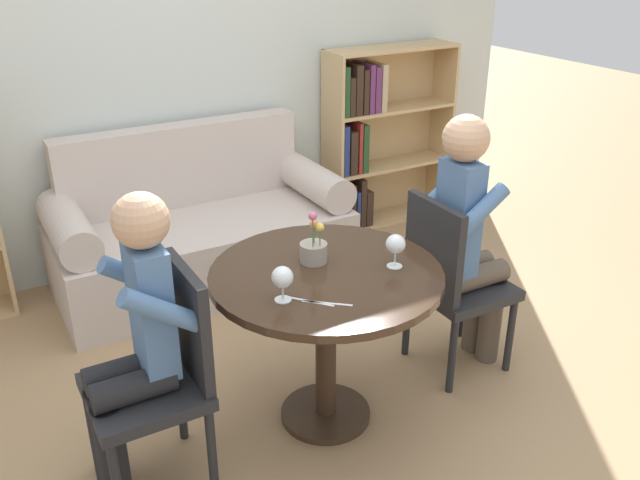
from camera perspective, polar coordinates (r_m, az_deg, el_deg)
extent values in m
plane|color=tan|center=(3.15, 0.47, -14.56)|extent=(16.00, 16.00, 0.00)
cube|color=silver|center=(4.27, -13.21, 15.48)|extent=(5.20, 0.05, 2.70)
cylinder|color=#382619|center=(2.75, 0.52, -2.98)|extent=(0.96, 0.96, 0.03)
cylinder|color=#382619|center=(2.93, 0.49, -9.06)|extent=(0.09, 0.09, 0.67)
cylinder|color=#382619|center=(3.14, 0.47, -14.35)|extent=(0.40, 0.40, 0.03)
cube|color=beige|center=(4.17, -9.72, -0.94)|extent=(1.73, 0.80, 0.42)
cube|color=beige|center=(4.28, -11.70, 6.24)|extent=(1.51, 0.16, 0.50)
cylinder|color=beige|center=(3.88, -20.48, 0.95)|extent=(0.22, 0.72, 0.22)
cylinder|color=beige|center=(4.33, -0.66, 5.03)|extent=(0.22, 0.72, 0.22)
cube|color=tan|center=(5.05, 4.96, 9.02)|extent=(0.97, 0.02, 1.26)
cube|color=tan|center=(4.69, 1.04, 7.90)|extent=(0.02, 0.28, 1.26)
cube|color=tan|center=(5.23, 10.12, 9.29)|extent=(0.02, 0.28, 1.26)
cube|color=tan|center=(5.15, 5.52, 2.01)|extent=(0.93, 0.28, 0.02)
cube|color=tan|center=(5.01, 5.72, 6.38)|extent=(0.93, 0.28, 0.02)
cube|color=tan|center=(4.89, 5.92, 10.98)|extent=(0.93, 0.28, 0.02)
cube|color=tan|center=(4.81, 6.14, 15.77)|extent=(0.93, 0.28, 0.02)
cube|color=#602D5B|center=(4.86, 1.47, 2.72)|extent=(0.03, 0.23, 0.29)
cube|color=#234723|center=(4.89, 1.88, 2.66)|extent=(0.03, 0.23, 0.26)
cube|color=#332319|center=(4.89, 2.21, 3.10)|extent=(0.03, 0.23, 0.33)
cube|color=navy|center=(4.92, 2.60, 2.88)|extent=(0.03, 0.23, 0.28)
cube|color=#332319|center=(4.93, 3.01, 3.41)|extent=(0.04, 0.23, 0.36)
cube|color=#332319|center=(4.97, 3.53, 2.99)|extent=(0.05, 0.23, 0.26)
cube|color=navy|center=(4.72, 1.57, 7.72)|extent=(0.04, 0.23, 0.35)
cube|color=#332319|center=(4.75, 2.19, 7.56)|extent=(0.05, 0.23, 0.30)
cube|color=maroon|center=(4.77, 2.75, 7.95)|extent=(0.03, 0.23, 0.36)
cube|color=#234723|center=(4.80, 3.19, 7.92)|extent=(0.04, 0.23, 0.34)
cube|color=#234723|center=(4.61, 1.60, 12.51)|extent=(0.04, 0.23, 0.33)
cube|color=#332319|center=(4.64, 2.05, 12.12)|extent=(0.04, 0.23, 0.26)
cube|color=#332319|center=(4.66, 2.62, 12.65)|extent=(0.05, 0.23, 0.33)
cube|color=#332319|center=(4.69, 3.19, 12.51)|extent=(0.04, 0.23, 0.30)
cube|color=#602D5B|center=(4.72, 3.69, 12.72)|extent=(0.04, 0.23, 0.33)
cube|color=#602D5B|center=(4.75, 4.19, 12.67)|extent=(0.04, 0.23, 0.31)
cube|color=tan|center=(4.77, 4.72, 12.79)|extent=(0.04, 0.23, 0.32)
cylinder|color=#232326|center=(2.92, -18.51, -14.75)|extent=(0.04, 0.04, 0.40)
cylinder|color=#232326|center=(2.97, -11.67, -13.00)|extent=(0.04, 0.04, 0.40)
cylinder|color=#232326|center=(2.71, -9.09, -17.15)|extent=(0.04, 0.04, 0.40)
cube|color=#232326|center=(2.67, -14.51, -12.28)|extent=(0.42, 0.42, 0.05)
cube|color=#232326|center=(2.57, -11.02, -6.72)|extent=(0.04, 0.38, 0.45)
cylinder|color=#232326|center=(3.44, 15.71, -7.73)|extent=(0.04, 0.04, 0.40)
cylinder|color=#232326|center=(3.66, 11.88, -5.20)|extent=(0.04, 0.04, 0.40)
cylinder|color=#232326|center=(3.23, 11.07, -9.54)|extent=(0.04, 0.04, 0.40)
cylinder|color=#232326|center=(3.46, 7.32, -6.71)|extent=(0.04, 0.04, 0.40)
cube|color=#232326|center=(3.33, 11.83, -3.95)|extent=(0.43, 0.43, 0.05)
cube|color=#232326|center=(3.11, 9.54, -0.76)|extent=(0.05, 0.38, 0.45)
cylinder|color=black|center=(2.81, -17.63, -15.73)|extent=(0.11, 0.11, 0.45)
cylinder|color=black|center=(2.73, -17.06, -17.10)|extent=(0.11, 0.11, 0.45)
cylinder|color=black|center=(2.66, -16.07, -10.61)|extent=(0.30, 0.11, 0.11)
cylinder|color=black|center=(2.57, -15.42, -11.89)|extent=(0.30, 0.11, 0.11)
cube|color=#4C709E|center=(2.50, -14.00, -5.81)|extent=(0.12, 0.20, 0.50)
cylinder|color=#4C709E|center=(2.58, -15.03, -3.09)|extent=(0.29, 0.07, 0.23)
cylinder|color=#4C709E|center=(2.35, -13.21, -5.80)|extent=(0.29, 0.07, 0.23)
sphere|color=tan|center=(2.34, -14.87, 1.60)|extent=(0.20, 0.20, 0.20)
cylinder|color=brown|center=(3.49, 14.16, -6.56)|extent=(0.11, 0.11, 0.45)
cylinder|color=brown|center=(3.56, 12.97, -5.78)|extent=(0.11, 0.11, 0.45)
cylinder|color=brown|center=(3.29, 13.23, -3.00)|extent=(0.30, 0.11, 0.11)
cylinder|color=brown|center=(3.36, 12.00, -2.24)|extent=(0.30, 0.11, 0.11)
cube|color=#4C709E|center=(3.14, 11.57, 1.60)|extent=(0.12, 0.20, 0.57)
cylinder|color=#4C709E|center=(3.01, 13.35, 2.33)|extent=(0.29, 0.07, 0.23)
cylinder|color=#4C709E|center=(3.20, 10.17, 3.97)|extent=(0.29, 0.07, 0.23)
sphere|color=tan|center=(3.01, 12.20, 8.38)|extent=(0.21, 0.21, 0.21)
cylinder|color=white|center=(2.54, -3.14, -5.04)|extent=(0.06, 0.06, 0.00)
cylinder|color=white|center=(2.53, -3.15, -4.41)|extent=(0.01, 0.01, 0.06)
sphere|color=white|center=(2.50, -3.19, -3.13)|extent=(0.08, 0.08, 0.08)
sphere|color=beige|center=(2.50, -3.18, -3.34)|extent=(0.06, 0.06, 0.06)
cylinder|color=white|center=(2.80, 6.29, -2.19)|extent=(0.06, 0.06, 0.00)
cylinder|color=white|center=(2.78, 6.33, -1.56)|extent=(0.01, 0.01, 0.07)
sphere|color=white|center=(2.75, 6.39, -0.34)|extent=(0.08, 0.08, 0.08)
sphere|color=#E58E75|center=(2.76, 6.38, -0.53)|extent=(0.06, 0.06, 0.06)
cylinder|color=#9E9384|center=(2.81, -0.50, -1.05)|extent=(0.11, 0.11, 0.08)
cylinder|color=#4C7A42|center=(2.73, -0.61, 0.73)|extent=(0.00, 0.01, 0.14)
sphere|color=#D16684|center=(2.71, -0.62, 2.04)|extent=(0.04, 0.04, 0.04)
cylinder|color=#4C7A42|center=(2.78, -0.50, 0.53)|extent=(0.01, 0.01, 0.08)
sphere|color=#E07F4C|center=(2.76, -0.51, 1.32)|extent=(0.04, 0.04, 0.04)
cylinder|color=#4C7A42|center=(2.75, -0.01, 0.29)|extent=(0.01, 0.01, 0.08)
sphere|color=#EACC4C|center=(2.73, -0.01, 1.08)|extent=(0.04, 0.04, 0.04)
cube|color=silver|center=(2.52, 0.61, -5.34)|extent=(0.15, 0.13, 0.00)
cube|color=silver|center=(2.53, -0.82, -5.20)|extent=(0.13, 0.15, 0.00)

